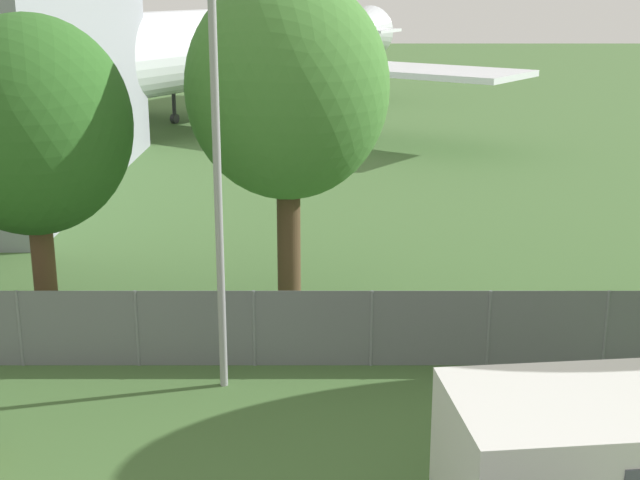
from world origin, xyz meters
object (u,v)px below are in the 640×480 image
object	(u,v)px
airplane	(195,51)
tree_left_of_cabin	(32,127)
tree_behind_benches	(288,89)
portable_cabin	(574,472)

from	to	relation	value
airplane	tree_left_of_cabin	distance (m)	30.45
tree_behind_benches	tree_left_of_cabin	bearing A→B (deg)	-168.37
airplane	tree_left_of_cabin	bearing A→B (deg)	28.98
airplane	tree_behind_benches	world-z (taller)	airplane
tree_left_of_cabin	tree_behind_benches	distance (m)	6.03
portable_cabin	tree_left_of_cabin	size ratio (longest dim) A/B	0.53
portable_cabin	tree_left_of_cabin	distance (m)	14.11
portable_cabin	tree_left_of_cabin	xyz separation A→B (m)	(-10.38, 8.80, 3.72)
airplane	tree_left_of_cabin	size ratio (longest dim) A/B	5.71
portable_cabin	tree_left_of_cabin	bearing A→B (deg)	133.40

